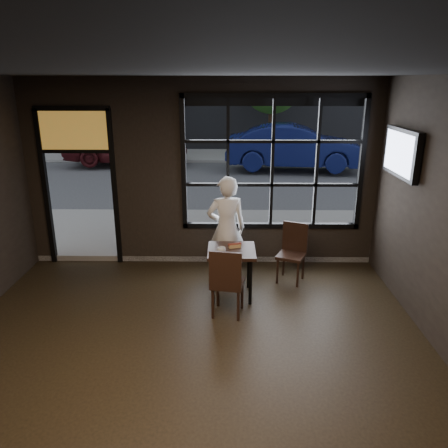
{
  "coord_description": "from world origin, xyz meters",
  "views": [
    {
      "loc": [
        0.47,
        -3.81,
        3.13
      ],
      "look_at": [
        0.4,
        2.2,
        1.15
      ],
      "focal_mm": 35.0,
      "sensor_mm": 36.0,
      "label": 1
    }
  ],
  "objects_px": {
    "chair_near": "(228,281)",
    "man": "(226,229)",
    "cafe_table": "(231,273)",
    "navy_car": "(295,147)"
  },
  "relations": [
    {
      "from": "man",
      "to": "navy_car",
      "type": "xyz_separation_m",
      "value": [
        2.35,
        8.97,
        0.02
      ]
    },
    {
      "from": "cafe_table",
      "to": "navy_car",
      "type": "bearing_deg",
      "value": 76.23
    },
    {
      "from": "chair_near",
      "to": "man",
      "type": "bearing_deg",
      "value": -78.51
    },
    {
      "from": "chair_near",
      "to": "navy_car",
      "type": "relative_size",
      "value": 0.21
    },
    {
      "from": "cafe_table",
      "to": "man",
      "type": "height_order",
      "value": "man"
    },
    {
      "from": "man",
      "to": "cafe_table",
      "type": "bearing_deg",
      "value": 87.39
    },
    {
      "from": "navy_car",
      "to": "cafe_table",
      "type": "bearing_deg",
      "value": 172.0
    },
    {
      "from": "cafe_table",
      "to": "chair_near",
      "type": "relative_size",
      "value": 0.75
    },
    {
      "from": "man",
      "to": "navy_car",
      "type": "bearing_deg",
      "value": -114.96
    },
    {
      "from": "man",
      "to": "chair_near",
      "type": "bearing_deg",
      "value": 81.23
    }
  ]
}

